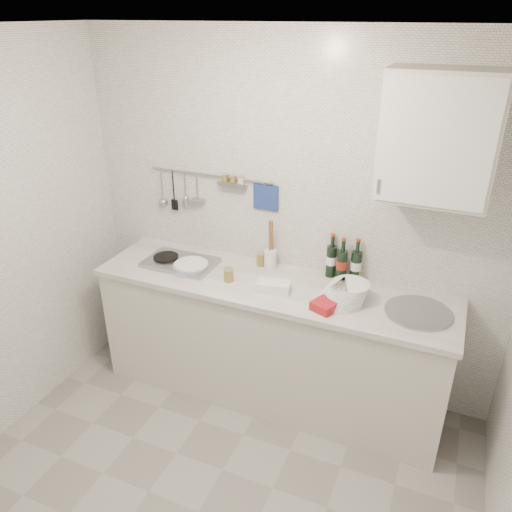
{
  "coord_description": "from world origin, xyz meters",
  "views": [
    {
      "loc": [
        1.05,
        -1.62,
        2.55
      ],
      "look_at": [
        -0.03,
        0.9,
        1.21
      ],
      "focal_mm": 35.0,
      "sensor_mm": 36.0,
      "label": 1
    }
  ],
  "objects": [
    {
      "name": "jar_a",
      "position": [
        -0.17,
        1.32,
        0.97
      ],
      "size": [
        0.07,
        0.07,
        0.1
      ],
      "rotation": [
        0.0,
        0.0,
        -0.04
      ],
      "color": "olive",
      "rests_on": "counter"
    },
    {
      "name": "wall_rail",
      "position": [
        -0.6,
        1.37,
        1.43
      ],
      "size": [
        0.98,
        0.09,
        0.34
      ],
      "color": "#93969B",
      "rests_on": "back_wall"
    },
    {
      "name": "wall_cabinet",
      "position": [
        0.9,
        1.22,
        1.95
      ],
      "size": [
        0.6,
        0.38,
        0.7
      ],
      "color": "beige",
      "rests_on": "back_wall"
    },
    {
      "name": "wine_bottles",
      "position": [
        0.42,
        1.34,
        1.07
      ],
      "size": [
        0.25,
        0.11,
        0.31
      ],
      "rotation": [
        0.0,
        0.0,
        -0.09
      ],
      "color": "black",
      "rests_on": "counter"
    },
    {
      "name": "back_wall",
      "position": [
        0.0,
        1.4,
        1.25
      ],
      "size": [
        3.0,
        0.02,
        2.5
      ],
      "primitive_type": "cube",
      "color": "silver",
      "rests_on": "floor"
    },
    {
      "name": "strawberry_punnet",
      "position": [
        0.42,
        0.92,
        0.95
      ],
      "size": [
        0.17,
        0.17,
        0.06
      ],
      "primitive_type": "cube",
      "rotation": [
        0.0,
        0.0,
        -0.38
      ],
      "color": "red",
      "rests_on": "counter"
    },
    {
      "name": "plate_stack_hob",
      "position": [
        -0.6,
        1.06,
        0.94
      ],
      "size": [
        0.26,
        0.26,
        0.05
      ],
      "rotation": [
        0.0,
        0.0,
        -0.05
      ],
      "color": "#5272BA",
      "rests_on": "counter"
    },
    {
      "name": "counter",
      "position": [
        0.01,
        1.1,
        0.43
      ],
      "size": [
        2.44,
        0.64,
        0.96
      ],
      "color": "beige",
      "rests_on": "floor"
    },
    {
      "name": "utensil_crock",
      "position": [
        -0.09,
        1.31,
        1.01
      ],
      "size": [
        0.09,
        0.09,
        0.37
      ],
      "rotation": [
        0.0,
        0.0,
        0.18
      ],
      "color": "white",
      "rests_on": "counter"
    },
    {
      "name": "jar_b",
      "position": [
        0.52,
        1.35,
        0.97
      ],
      "size": [
        0.07,
        0.07,
        0.1
      ],
      "rotation": [
        0.0,
        0.0,
        -0.12
      ],
      "color": "olive",
      "rests_on": "counter"
    },
    {
      "name": "ceiling",
      "position": [
        0.0,
        0.0,
        2.5
      ],
      "size": [
        3.0,
        3.0,
        0.0
      ],
      "primitive_type": "plane",
      "rotation": [
        3.14,
        0.0,
        0.0
      ],
      "color": "silver",
      "rests_on": "back_wall"
    },
    {
      "name": "floor",
      "position": [
        0.0,
        0.0,
        0.0
      ],
      "size": [
        3.0,
        3.0,
        0.0
      ],
      "primitive_type": "plane",
      "color": "slate",
      "rests_on": "ground"
    },
    {
      "name": "jar_c",
      "position": [
        0.56,
        1.2,
        0.96
      ],
      "size": [
        0.06,
        0.06,
        0.08
      ],
      "rotation": [
        0.0,
        0.0,
        0.03
      ],
      "color": "olive",
      "rests_on": "counter"
    },
    {
      "name": "plate_stack_sink",
      "position": [
        0.51,
        1.06,
        0.98
      ],
      "size": [
        0.31,
        0.3,
        0.14
      ],
      "rotation": [
        0.0,
        0.0,
        0.0
      ],
      "color": "white",
      "rests_on": "counter"
    },
    {
      "name": "butter_dish",
      "position": [
        0.05,
        1.01,
        0.95
      ],
      "size": [
        0.24,
        0.15,
        0.07
      ],
      "primitive_type": "cube",
      "rotation": [
        0.0,
        0.0,
        0.19
      ],
      "color": "white",
      "rests_on": "counter"
    },
    {
      "name": "jar_d",
      "position": [
        -0.28,
        1.02,
        0.97
      ],
      "size": [
        0.07,
        0.07,
        0.1
      ],
      "rotation": [
        0.0,
        0.0,
        -0.11
      ],
      "color": "olive",
      "rests_on": "counter"
    }
  ]
}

